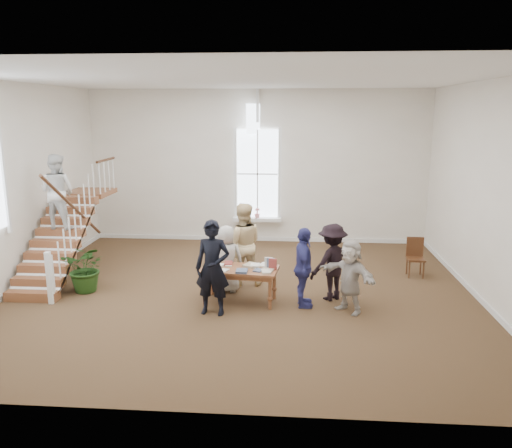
# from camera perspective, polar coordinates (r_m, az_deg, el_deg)

# --- Properties ---
(ground) EXTENTS (10.00, 10.00, 0.00)m
(ground) POSITION_cam_1_polar(r_m,az_deg,el_deg) (11.02, -1.51, -7.78)
(ground) COLOR #412919
(ground) RESTS_ON ground
(room_shell) EXTENTS (10.49, 10.00, 10.00)m
(room_shell) POSITION_cam_1_polar(r_m,az_deg,el_deg) (15.09, 0.15, -0.50)
(room_shell) COLOR silver
(room_shell) RESTS_ON ground
(staircase) EXTENTS (1.10, 4.10, 2.92)m
(staircase) POSITION_cam_1_polar(r_m,az_deg,el_deg) (12.47, -21.47, 1.49)
(staircase) COLOR brown
(staircase) RESTS_ON ground
(library_table) EXTENTS (1.63, 0.94, 0.79)m
(library_table) POSITION_cam_1_polar(r_m,az_deg,el_deg) (10.28, -1.83, -5.49)
(library_table) COLOR brown
(library_table) RESTS_ON ground
(police_officer) EXTENTS (0.72, 0.52, 1.86)m
(police_officer) POSITION_cam_1_polar(r_m,az_deg,el_deg) (9.64, -4.98, -5.02)
(police_officer) COLOR black
(police_officer) RESTS_ON ground
(elderly_woman) EXTENTS (0.76, 0.54, 1.48)m
(elderly_woman) POSITION_cam_1_polar(r_m,az_deg,el_deg) (10.86, -3.39, -4.00)
(elderly_woman) COLOR beige
(elderly_woman) RESTS_ON ground
(person_yellow) EXTENTS (1.00, 0.83, 1.88)m
(person_yellow) POSITION_cam_1_polar(r_m,az_deg,el_deg) (11.25, -1.55, -2.32)
(person_yellow) COLOR beige
(person_yellow) RESTS_ON ground
(woman_cluster_a) EXTENTS (0.44, 0.97, 1.63)m
(woman_cluster_a) POSITION_cam_1_polar(r_m,az_deg,el_deg) (10.03, 5.44, -5.00)
(woman_cluster_a) COLOR navy
(woman_cluster_a) RESTS_ON ground
(woman_cluster_b) EXTENTS (1.20, 1.11, 1.62)m
(woman_cluster_b) POSITION_cam_1_polar(r_m,az_deg,el_deg) (10.49, 8.68, -4.32)
(woman_cluster_b) COLOR black
(woman_cluster_b) RESTS_ON ground
(woman_cluster_c) EXTENTS (1.25, 1.27, 1.46)m
(woman_cluster_c) POSITION_cam_1_polar(r_m,az_deg,el_deg) (9.93, 10.68, -5.89)
(woman_cluster_c) COLOR beige
(woman_cluster_c) RESTS_ON ground
(floor_plant) EXTENTS (0.97, 0.84, 1.07)m
(floor_plant) POSITION_cam_1_polar(r_m,az_deg,el_deg) (11.50, -18.79, -4.77)
(floor_plant) COLOR #1D3D13
(floor_plant) RESTS_ON ground
(side_chair) EXTENTS (0.42, 0.42, 0.93)m
(side_chair) POSITION_cam_1_polar(r_m,az_deg,el_deg) (12.53, 17.74, -3.38)
(side_chair) COLOR #3A1F0F
(side_chair) RESTS_ON ground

